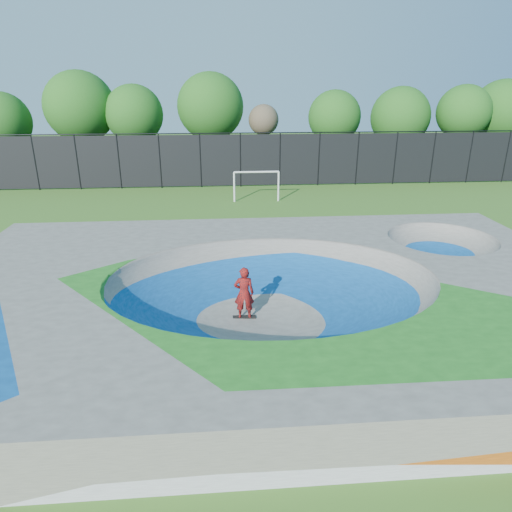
{
  "coord_description": "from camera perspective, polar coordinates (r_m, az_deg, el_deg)",
  "views": [
    {
      "loc": [
        -1.62,
        -13.7,
        7.48
      ],
      "look_at": [
        -0.27,
        3.0,
        1.1
      ],
      "focal_mm": 32.0,
      "sensor_mm": 36.0,
      "label": 1
    }
  ],
  "objects": [
    {
      "name": "ground",
      "position": [
        15.69,
        1.89,
        -7.63
      ],
      "size": [
        120.0,
        120.0,
        0.0
      ],
      "primitive_type": "plane",
      "color": "#34611A",
      "rests_on": "ground"
    },
    {
      "name": "skate_deck",
      "position": [
        15.35,
        1.93,
        -5.17
      ],
      "size": [
        22.0,
        14.0,
        1.5
      ],
      "primitive_type": "cube",
      "color": "gray",
      "rests_on": "ground"
    },
    {
      "name": "skater",
      "position": [
        15.22,
        -1.5,
        -4.67
      ],
      "size": [
        0.69,
        0.47,
        1.85
      ],
      "primitive_type": "imported",
      "rotation": [
        0.0,
        0.0,
        3.1
      ],
      "color": "red",
      "rests_on": "ground"
    },
    {
      "name": "skateboard",
      "position": [
        15.63,
        -1.47,
        -7.65
      ],
      "size": [
        0.78,
        0.23,
        0.05
      ],
      "primitive_type": "cube",
      "rotation": [
        0.0,
        0.0,
        -0.01
      ],
      "color": "black",
      "rests_on": "ground"
    },
    {
      "name": "soccer_goal",
      "position": [
        30.66,
        0.06,
        9.43
      ],
      "size": [
        3.08,
        0.12,
        2.03
      ],
      "color": "silver",
      "rests_on": "ground"
    },
    {
      "name": "fence",
      "position": [
        35.15,
        -1.95,
        12.02
      ],
      "size": [
        48.09,
        0.09,
        4.04
      ],
      "color": "black",
      "rests_on": "ground"
    },
    {
      "name": "treeline",
      "position": [
        39.83,
        -5.15,
        17.43
      ],
      "size": [
        53.39,
        7.15,
        8.49
      ],
      "color": "#403120",
      "rests_on": "ground"
    }
  ]
}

